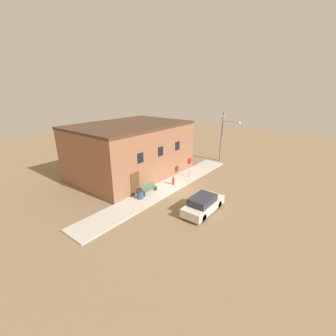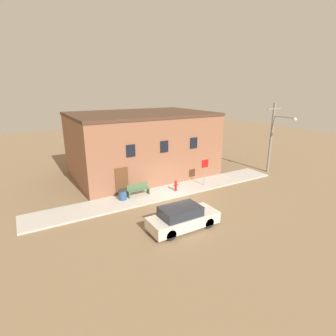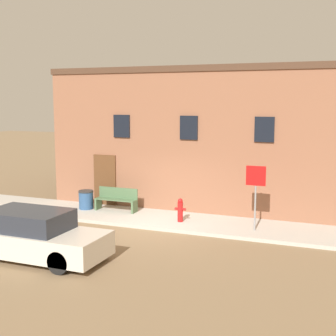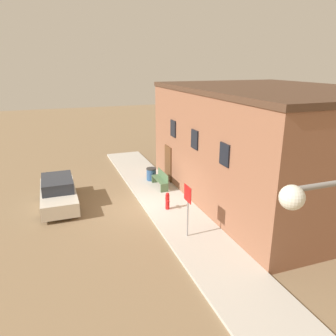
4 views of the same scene
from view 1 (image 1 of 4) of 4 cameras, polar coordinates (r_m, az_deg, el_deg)
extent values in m
plane|color=#846B4C|center=(21.65, 2.33, -5.78)|extent=(80.00, 80.00, 0.00)
cube|color=#BCB7AD|center=(22.30, -0.25, -4.80)|extent=(20.36, 2.47, 0.13)
cube|color=#8E5B42|center=(25.32, -9.41, 4.38)|extent=(12.17, 8.58, 5.47)
cube|color=#4C3323|center=(24.74, -9.78, 10.77)|extent=(12.27, 8.68, 0.24)
cube|color=black|center=(20.25, -7.02, 2.57)|extent=(0.70, 0.08, 0.90)
cube|color=black|center=(22.26, -1.87, 4.28)|extent=(0.70, 0.08, 0.90)
cube|color=black|center=(24.43, 2.41, 5.66)|extent=(0.70, 0.08, 0.90)
cube|color=brown|center=(20.52, -8.35, -4.10)|extent=(1.00, 0.08, 2.20)
cylinder|color=red|center=(22.52, 1.35, -3.39)|extent=(0.19, 0.19, 0.71)
sphere|color=red|center=(22.37, 1.36, -2.44)|extent=(0.17, 0.17, 0.17)
cylinder|color=red|center=(22.37, 1.12, -3.25)|extent=(0.11, 0.09, 0.09)
cylinder|color=red|center=(22.59, 1.58, -3.02)|extent=(0.11, 0.09, 0.09)
cylinder|color=gray|center=(24.27, 5.38, 0.10)|extent=(0.06, 0.06, 2.17)
cube|color=red|center=(24.02, 5.48, 1.80)|extent=(0.65, 0.02, 0.65)
cube|color=#4C6B47|center=(20.37, -6.26, -6.53)|extent=(0.08, 0.44, 0.44)
cube|color=#4C6B47|center=(21.42, -3.29, -5.07)|extent=(0.08, 0.44, 0.44)
cube|color=#4C6B47|center=(20.79, -4.75, -5.19)|extent=(1.68, 0.44, 0.04)
cube|color=#4C6B47|center=(20.82, -5.18, -4.47)|extent=(1.68, 0.04, 0.42)
cylinder|color=#2D517F|center=(19.95, -7.06, -6.78)|extent=(0.56, 0.56, 0.68)
cylinder|color=#2D2D2D|center=(19.79, -7.10, -5.82)|extent=(0.59, 0.59, 0.06)
cylinder|color=gray|center=(30.47, 13.46, 7.69)|extent=(0.22, 0.22, 6.52)
cylinder|color=gray|center=(29.70, 15.70, 11.30)|extent=(0.08, 2.17, 0.08)
sphere|color=silver|center=(29.32, 17.66, 10.81)|extent=(0.32, 0.32, 0.32)
cube|color=gray|center=(30.05, 13.88, 12.80)|extent=(1.80, 0.10, 0.10)
cylinder|color=black|center=(19.64, 8.93, -7.83)|extent=(0.61, 0.20, 0.61)
cylinder|color=black|center=(19.07, 12.81, -8.99)|extent=(0.61, 0.20, 0.61)
cylinder|color=black|center=(17.69, 4.73, -10.95)|extent=(0.61, 0.20, 0.61)
cylinder|color=black|center=(17.05, 8.94, -12.40)|extent=(0.61, 0.20, 0.61)
cube|color=beige|center=(18.24, 8.97, -9.42)|extent=(4.16, 1.67, 0.66)
cube|color=#282D38|center=(17.79, 8.74, -7.99)|extent=(2.29, 1.47, 0.55)
camera|label=2|loc=(7.67, 65.72, -3.71)|focal=28.00mm
camera|label=3|loc=(22.99, 44.13, 1.84)|focal=50.00mm
camera|label=4|loc=(31.19, 24.77, 13.39)|focal=35.00mm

